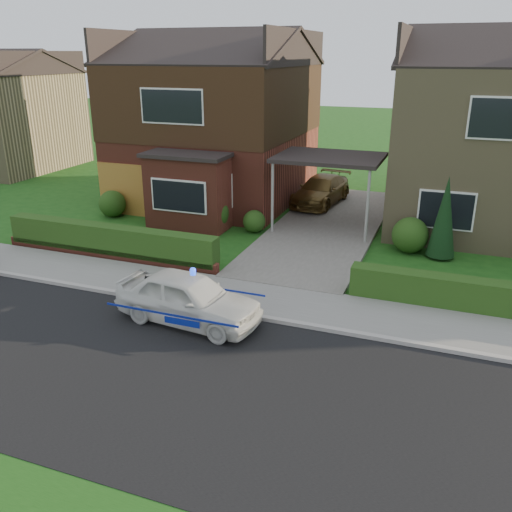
% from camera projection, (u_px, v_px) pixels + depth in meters
% --- Properties ---
extents(ground, '(120.00, 120.00, 0.00)m').
position_uv_depth(ground, '(198.00, 383.00, 10.95)').
color(ground, '#184913').
rests_on(ground, ground).
extents(road, '(60.00, 6.00, 0.02)m').
position_uv_depth(road, '(198.00, 383.00, 10.95)').
color(road, black).
rests_on(road, ground).
extents(kerb, '(60.00, 0.16, 0.12)m').
position_uv_depth(kerb, '(252.00, 316.00, 13.60)').
color(kerb, '#9E9993').
rests_on(kerb, ground).
extents(sidewalk, '(60.00, 2.00, 0.10)m').
position_uv_depth(sidewalk, '(266.00, 300.00, 14.53)').
color(sidewalk, slate).
rests_on(sidewalk, ground).
extents(driveway, '(3.80, 12.00, 0.12)m').
position_uv_depth(driveway, '(326.00, 227.00, 20.57)').
color(driveway, '#666059').
rests_on(driveway, ground).
extents(house_left, '(7.50, 9.53, 7.25)m').
position_uv_depth(house_left, '(217.00, 112.00, 23.68)').
color(house_left, brown).
rests_on(house_left, ground).
extents(house_right, '(7.50, 8.06, 7.25)m').
position_uv_depth(house_right, '(503.00, 128.00, 20.02)').
color(house_right, '#8E7E57').
rests_on(house_right, ground).
extents(carport_link, '(3.80, 3.00, 2.77)m').
position_uv_depth(carport_link, '(329.00, 159.00, 19.61)').
color(carport_link, black).
rests_on(carport_link, ground).
extents(garage_door, '(2.20, 0.10, 2.10)m').
position_uv_depth(garage_door, '(123.00, 189.00, 22.01)').
color(garage_door, olive).
rests_on(garage_door, ground).
extents(dwarf_wall, '(7.70, 0.25, 0.36)m').
position_uv_depth(dwarf_wall, '(109.00, 254.00, 17.43)').
color(dwarf_wall, brown).
rests_on(dwarf_wall, ground).
extents(hedge_left, '(7.50, 0.55, 0.90)m').
position_uv_depth(hedge_left, '(112.00, 258.00, 17.63)').
color(hedge_left, '#173711').
rests_on(hedge_left, ground).
extents(hedge_right, '(7.50, 0.55, 0.80)m').
position_uv_depth(hedge_right, '(497.00, 316.00, 13.74)').
color(hedge_right, '#173711').
rests_on(hedge_right, ground).
extents(shrub_left_far, '(1.08, 1.08, 1.08)m').
position_uv_depth(shrub_left_far, '(112.00, 204.00, 21.87)').
color(shrub_left_far, '#173711').
rests_on(shrub_left_far, ground).
extents(shrub_left_mid, '(1.32, 1.32, 1.32)m').
position_uv_depth(shrub_left_mid, '(211.00, 213.00, 20.18)').
color(shrub_left_mid, '#173711').
rests_on(shrub_left_mid, ground).
extents(shrub_left_near, '(0.84, 0.84, 0.84)m').
position_uv_depth(shrub_left_near, '(254.00, 221.00, 20.00)').
color(shrub_left_near, '#173711').
rests_on(shrub_left_near, ground).
extents(shrub_right_near, '(1.20, 1.20, 1.20)m').
position_uv_depth(shrub_right_near, '(410.00, 235.00, 17.93)').
color(shrub_right_near, '#173711').
rests_on(shrub_right_near, ground).
extents(conifer_a, '(0.90, 0.90, 2.60)m').
position_uv_depth(conifer_a, '(444.00, 220.00, 17.18)').
color(conifer_a, black).
rests_on(conifer_a, ground).
extents(neighbour_left, '(6.50, 7.00, 5.20)m').
position_uv_depth(neighbour_left, '(3.00, 122.00, 30.60)').
color(neighbour_left, '#8E7E57').
rests_on(neighbour_left, ground).
extents(police_car, '(3.40, 3.84, 1.43)m').
position_uv_depth(police_car, '(188.00, 299.00, 13.24)').
color(police_car, silver).
rests_on(police_car, ground).
extents(driveway_car, '(2.09, 4.16, 1.16)m').
position_uv_depth(driveway_car, '(321.00, 190.00, 23.34)').
color(driveway_car, brown).
rests_on(driveway_car, driveway).
extents(potted_plant_a, '(0.42, 0.36, 0.67)m').
position_uv_depth(potted_plant_a, '(159.00, 219.00, 20.54)').
color(potted_plant_a, gray).
rests_on(potted_plant_a, ground).
extents(potted_plant_b, '(0.48, 0.47, 0.67)m').
position_uv_depth(potted_plant_b, '(174.00, 220.00, 20.49)').
color(potted_plant_b, gray).
rests_on(potted_plant_b, ground).
extents(potted_plant_c, '(0.43, 0.43, 0.77)m').
position_uv_depth(potted_plant_c, '(181.00, 246.00, 17.59)').
color(potted_plant_c, gray).
rests_on(potted_plant_c, ground).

